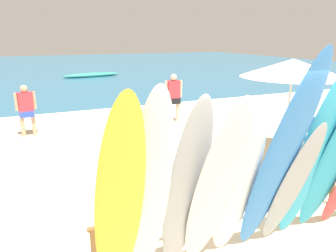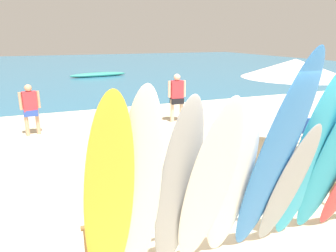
{
  "view_description": "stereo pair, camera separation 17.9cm",
  "coord_description": "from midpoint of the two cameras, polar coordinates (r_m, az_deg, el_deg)",
  "views": [
    {
      "loc": [
        -2.47,
        -3.36,
        2.81
      ],
      "look_at": [
        0.0,
        2.44,
        1.01
      ],
      "focal_mm": 33.46,
      "sensor_mm": 36.0,
      "label": 1
    },
    {
      "loc": [
        -2.3,
        -3.43,
        2.81
      ],
      "look_at": [
        0.0,
        2.44,
        1.01
      ],
      "focal_mm": 33.46,
      "sensor_mm": 36.0,
      "label": 2
    }
  ],
  "objects": [
    {
      "name": "surfboard_yellow_0",
      "position": [
        3.16,
        -9.06,
        -14.38
      ],
      "size": [
        0.51,
        0.88,
        2.45
      ],
      "primitive_type": "ellipsoid",
      "rotation": [
        0.32,
        0.0,
        0.03
      ],
      "color": "yellow",
      "rests_on": "ground"
    },
    {
      "name": "surfboard_teal_8",
      "position": [
        4.71,
        28.72,
        -5.54
      ],
      "size": [
        0.6,
        0.93,
        2.49
      ],
      "primitive_type": "ellipsoid",
      "rotation": [
        0.32,
        0.0,
        -0.08
      ],
      "color": "#289EC6",
      "rests_on": "ground"
    },
    {
      "name": "beach_chair_red",
      "position": [
        8.93,
        25.19,
        -1.08
      ],
      "size": [
        0.71,
        0.84,
        0.8
      ],
      "rotation": [
        0.0,
        0.0,
        -0.34
      ],
      "color": "#B7B7BC",
      "rests_on": "ground"
    },
    {
      "name": "beach_umbrella",
      "position": [
        7.43,
        22.76,
        9.67
      ],
      "size": [
        2.27,
        2.27,
        2.35
      ],
      "color": "silver",
      "rests_on": "ground"
    },
    {
      "name": "surfboard_blue_5",
      "position": [
        3.87,
        19.67,
        -6.73
      ],
      "size": [
        0.57,
        1.05,
        2.76
      ],
      "primitive_type": "ellipsoid",
      "rotation": [
        0.33,
        0.0,
        0.04
      ],
      "color": "#337AD1",
      "rests_on": "ground"
    },
    {
      "name": "surfboard_grey_6",
      "position": [
        4.36,
        21.95,
        -10.52
      ],
      "size": [
        0.52,
        0.77,
        1.91
      ],
      "primitive_type": "ellipsoid",
      "rotation": [
        0.34,
        0.0,
        0.07
      ],
      "color": "#999EA3",
      "rests_on": "ground"
    },
    {
      "name": "surfboard_rack",
      "position": [
        4.75,
        12.24,
        -13.41
      ],
      "size": [
        4.17,
        0.07,
        0.62
      ],
      "color": "brown",
      "rests_on": "ground"
    },
    {
      "name": "surfboard_teal_7",
      "position": [
        4.46,
        25.12,
        -5.98
      ],
      "size": [
        0.55,
        0.74,
        2.52
      ],
      "primitive_type": "ellipsoid",
      "rotation": [
        0.26,
        0.0,
        -0.0
      ],
      "color": "#289EC6",
      "rests_on": "ground"
    },
    {
      "name": "surfboard_white_1",
      "position": [
        3.28,
        -3.73,
        -12.88
      ],
      "size": [
        0.47,
        0.81,
        2.46
      ],
      "primitive_type": "ellipsoid",
      "rotation": [
        0.3,
        0.0,
        -0.01
      ],
      "color": "white",
      "rests_on": "ground"
    },
    {
      "name": "surfboard_grey_2",
      "position": [
        3.51,
        3.18,
        -12.11
      ],
      "size": [
        0.54,
        0.76,
        2.33
      ],
      "primitive_type": "ellipsoid",
      "rotation": [
        0.27,
        0.0,
        0.09
      ],
      "color": "#999EA3",
      "rests_on": "ground"
    },
    {
      "name": "surfboard_white_3",
      "position": [
        3.57,
        8.58,
        -11.77
      ],
      "size": [
        0.6,
        0.94,
        2.33
      ],
      "primitive_type": "ellipsoid",
      "rotation": [
        0.35,
        0.0,
        0.05
      ],
      "color": "white",
      "rests_on": "ground"
    },
    {
      "name": "ground",
      "position": [
        17.78,
        -13.53,
        6.45
      ],
      "size": [
        60.0,
        60.0,
        0.0
      ],
      "primitive_type": "plane",
      "color": "beige"
    },
    {
      "name": "beachgoer_midbeach",
      "position": [
        9.9,
        -23.33,
        3.33
      ],
      "size": [
        0.56,
        0.25,
        1.5
      ],
      "rotation": [
        0.0,
        0.0,
        3.3
      ],
      "color": "tan",
      "rests_on": "ground"
    },
    {
      "name": "ocean_water",
      "position": [
        32.65,
        -17.45,
        10.35
      ],
      "size": [
        60.0,
        40.0,
        0.02
      ],
      "primitive_type": "cube",
      "color": "teal",
      "rests_on": "ground"
    },
    {
      "name": "surfboard_white_4",
      "position": [
        3.89,
        12.72,
        -11.04
      ],
      "size": [
        0.52,
        0.71,
        2.14
      ],
      "primitive_type": "ellipsoid",
      "rotation": [
        0.29,
        0.0,
        -0.03
      ],
      "color": "white",
      "rests_on": "ground"
    },
    {
      "name": "distant_boat",
      "position": [
        23.53,
        -12.35,
        9.12
      ],
      "size": [
        4.18,
        1.32,
        0.33
      ],
      "color": "teal",
      "rests_on": "ground"
    },
    {
      "name": "beachgoer_strolling",
      "position": [
        10.55,
        2.12,
        5.75
      ],
      "size": [
        0.62,
        0.26,
        1.63
      ],
      "rotation": [
        0.0,
        0.0,
        6.21
      ],
      "color": "beige",
      "rests_on": "ground"
    }
  ]
}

